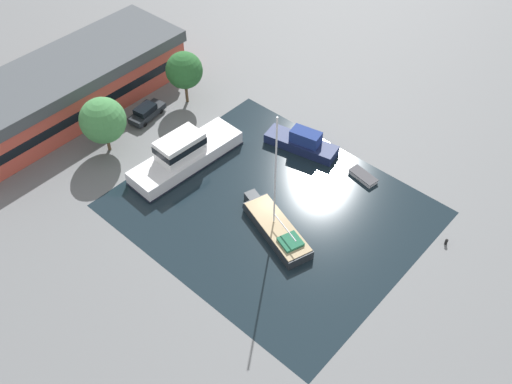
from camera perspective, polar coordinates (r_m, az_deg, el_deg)
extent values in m
plane|color=slate|center=(56.65, 1.59, -1.73)|extent=(440.00, 440.00, 0.00)
cube|color=black|center=(56.65, 1.59, -1.73)|extent=(24.00, 28.18, 0.01)
cube|color=#C64C3D|center=(70.95, -18.46, 9.32)|extent=(29.11, 10.11, 4.41)
cube|color=#474C51|center=(69.37, -19.02, 11.24)|extent=(29.98, 10.41, 1.40)
cube|color=black|center=(67.79, -15.97, 7.39)|extent=(2.40, 0.09, 3.08)
cube|color=black|center=(67.27, -16.12, 7.98)|extent=(24.64, 0.35, 1.10)
cylinder|color=brown|center=(64.39, -14.58, 4.89)|extent=(0.36, 0.36, 2.21)
sphere|color=#428447|center=(62.56, -15.07, 6.94)|extent=(4.95, 4.95, 4.95)
cylinder|color=brown|center=(69.55, -6.97, 9.92)|extent=(0.35, 0.35, 2.80)
sphere|color=#28602D|center=(67.84, -7.20, 11.99)|extent=(4.34, 4.34, 4.34)
cube|color=#1E2328|center=(68.20, -10.84, 7.77)|extent=(4.96, 2.54, 0.72)
cube|color=black|center=(67.69, -11.02, 8.14)|extent=(2.68, 1.97, 0.66)
cube|color=black|center=(68.40, -10.34, 8.67)|extent=(0.27, 1.46, 0.53)
cylinder|color=black|center=(69.69, -10.52, 8.40)|extent=(0.62, 0.29, 0.60)
cylinder|color=black|center=(68.76, -9.49, 7.98)|extent=(0.62, 0.29, 0.60)
cylinder|color=black|center=(68.10, -12.12, 7.10)|extent=(0.62, 0.29, 0.60)
cylinder|color=black|center=(67.14, -11.09, 6.65)|extent=(0.62, 0.29, 0.60)
cube|color=#23282D|center=(54.20, 2.13, -3.81)|extent=(5.27, 8.94, 1.01)
cube|color=#23282D|center=(57.00, -0.39, -0.58)|extent=(1.53, 1.52, 1.01)
cube|color=tan|center=(53.79, 2.14, -3.44)|extent=(5.06, 8.58, 0.08)
cylinder|color=silver|center=(49.60, 1.95, 1.81)|extent=(0.16, 0.16, 12.50)
cylinder|color=silver|center=(52.23, 2.90, -3.54)|extent=(1.33, 3.67, 0.12)
cube|color=#236647|center=(52.39, 3.47, -4.98)|extent=(2.39, 2.38, 0.30)
cube|color=white|center=(61.28, -6.98, 3.44)|extent=(13.14, 4.54, 1.61)
cube|color=black|center=(61.73, -6.93, 2.98)|extent=(13.27, 4.62, 0.18)
cube|color=white|center=(59.72, -7.62, 4.51)|extent=(5.06, 3.05, 2.27)
cube|color=black|center=(59.57, -7.64, 4.68)|extent=(5.16, 3.13, 0.73)
cube|color=silver|center=(60.62, 10.66, 1.52)|extent=(1.78, 3.19, 0.40)
cube|color=#333338|center=(60.45, 10.69, 1.68)|extent=(1.87, 3.32, 0.08)
cube|color=#19234C|center=(63.04, 4.53, 4.78)|extent=(4.03, 8.43, 1.09)
cube|color=navy|center=(62.08, 5.00, 5.50)|extent=(2.33, 3.52, 1.42)
cylinder|color=black|center=(56.45, 18.47, -4.80)|extent=(0.27, 0.27, 0.44)
sphere|color=black|center=(56.22, 18.54, -4.61)|extent=(0.29, 0.29, 0.29)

